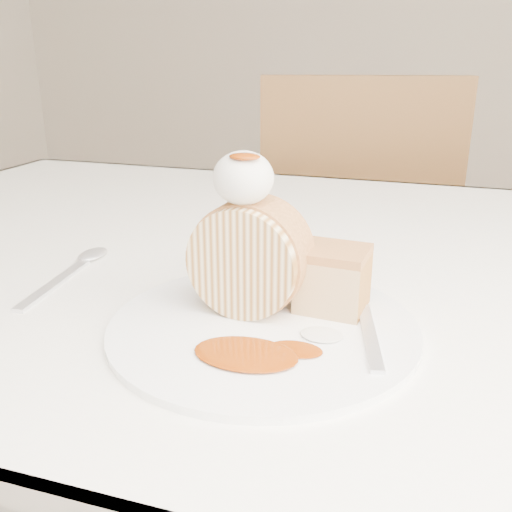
% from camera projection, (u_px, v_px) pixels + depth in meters
% --- Properties ---
extents(table, '(1.40, 0.90, 0.75)m').
position_uv_depth(table, '(281.00, 314.00, 0.76)').
color(table, white).
rests_on(table, ground).
extents(chair_far, '(0.54, 0.54, 0.94)m').
position_uv_depth(chair_far, '(351.00, 242.00, 1.43)').
color(chair_far, brown).
rests_on(chair_far, ground).
extents(plate, '(0.30, 0.30, 0.01)m').
position_uv_depth(plate, '(263.00, 327.00, 0.52)').
color(plate, white).
rests_on(plate, table).
extents(roulade_slice, '(0.11, 0.06, 0.10)m').
position_uv_depth(roulade_slice, '(250.00, 257.00, 0.53)').
color(roulade_slice, beige).
rests_on(roulade_slice, plate).
extents(cake_chunk, '(0.07, 0.06, 0.05)m').
position_uv_depth(cake_chunk, '(333.00, 282.00, 0.54)').
color(cake_chunk, '#B87545').
rests_on(cake_chunk, plate).
extents(whipped_cream, '(0.05, 0.05, 0.05)m').
position_uv_depth(whipped_cream, '(243.00, 178.00, 0.50)').
color(whipped_cream, silver).
rests_on(whipped_cream, roulade_slice).
extents(caramel_drizzle, '(0.03, 0.02, 0.01)m').
position_uv_depth(caramel_drizzle, '(245.00, 149.00, 0.48)').
color(caramel_drizzle, '#812F05').
rests_on(caramel_drizzle, whipped_cream).
extents(caramel_pool, '(0.09, 0.06, 0.00)m').
position_uv_depth(caramel_pool, '(246.00, 354.00, 0.46)').
color(caramel_pool, '#812F05').
rests_on(caramel_pool, plate).
extents(fork, '(0.06, 0.17, 0.00)m').
position_uv_depth(fork, '(370.00, 336.00, 0.49)').
color(fork, silver).
rests_on(fork, plate).
extents(spoon, '(0.04, 0.17, 0.00)m').
position_uv_depth(spoon, '(54.00, 284.00, 0.62)').
color(spoon, silver).
rests_on(spoon, table).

